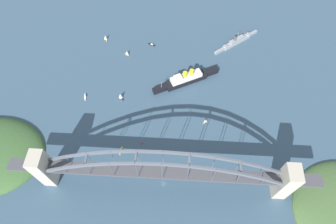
{
  "coord_description": "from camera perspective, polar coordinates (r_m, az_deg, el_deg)",
  "views": [
    {
      "loc": [
        9.53,
        -87.77,
        276.78
      ],
      "look_at": [
        0.0,
        78.8,
        8.0
      ],
      "focal_mm": 30.44,
      "sensor_mm": 36.0,
      "label": 1
    }
  ],
  "objects": [
    {
      "name": "ground_plane",
      "position": [
        290.52,
        -0.92,
        -14.16
      ],
      "size": [
        1400.0,
        1400.0,
        0.0
      ],
      "primitive_type": "plane",
      "color": "#385166"
    },
    {
      "name": "harbor_arch_bridge",
      "position": [
        262.75,
        -1.0,
        -12.22
      ],
      "size": [
        281.95,
        17.07,
        66.83
      ],
      "color": "#BCB29E",
      "rests_on": "ground"
    },
    {
      "name": "ocean_liner",
      "position": [
        347.37,
        3.69,
        6.65
      ],
      "size": [
        80.14,
        45.09,
        18.41
      ],
      "color": "black",
      "rests_on": "ground"
    },
    {
      "name": "naval_cruiser",
      "position": [
        402.98,
        13.51,
        13.6
      ],
      "size": [
        60.12,
        47.65,
        17.83
      ],
      "color": "gray",
      "rests_on": "ground"
    },
    {
      "name": "small_boat_0",
      "position": [
        405.58,
        -12.4,
        14.38
      ],
      "size": [
        5.59,
        7.42,
        8.23
      ],
      "color": "gold",
      "rests_on": "ground"
    },
    {
      "name": "small_boat_1",
      "position": [
        381.18,
        -8.21,
        11.64
      ],
      "size": [
        6.66,
        5.61,
        7.21
      ],
      "color": "gold",
      "rests_on": "ground"
    },
    {
      "name": "small_boat_2",
      "position": [
        350.39,
        -16.26,
        2.96
      ],
      "size": [
        3.34,
        9.37,
        2.51
      ],
      "color": "silver",
      "rests_on": "ground"
    },
    {
      "name": "small_boat_3",
      "position": [
        306.42,
        -9.38,
        -7.6
      ],
      "size": [
        3.1,
        9.37,
        2.14
      ],
      "color": "gold",
      "rests_on": "ground"
    },
    {
      "name": "small_boat_4",
      "position": [
        392.11,
        -3.28,
        13.32
      ],
      "size": [
        10.18,
        5.59,
        2.18
      ],
      "color": "black",
      "rests_on": "ground"
    },
    {
      "name": "small_boat_5",
      "position": [
        337.95,
        -9.48,
        3.22
      ],
      "size": [
        7.08,
        7.55,
        8.59
      ],
      "color": "black",
      "rests_on": "ground"
    },
    {
      "name": "small_boat_6",
      "position": [
        319.26,
        7.55,
        -1.67
      ],
      "size": [
        5.26,
        5.67,
        6.65
      ],
      "color": "gold",
      "rests_on": "ground"
    },
    {
      "name": "channel_marker_buoy",
      "position": [
        306.98,
        -5.24,
        -6.19
      ],
      "size": [
        2.2,
        2.2,
        2.75
      ],
      "color": "red",
      "rests_on": "ground"
    }
  ]
}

